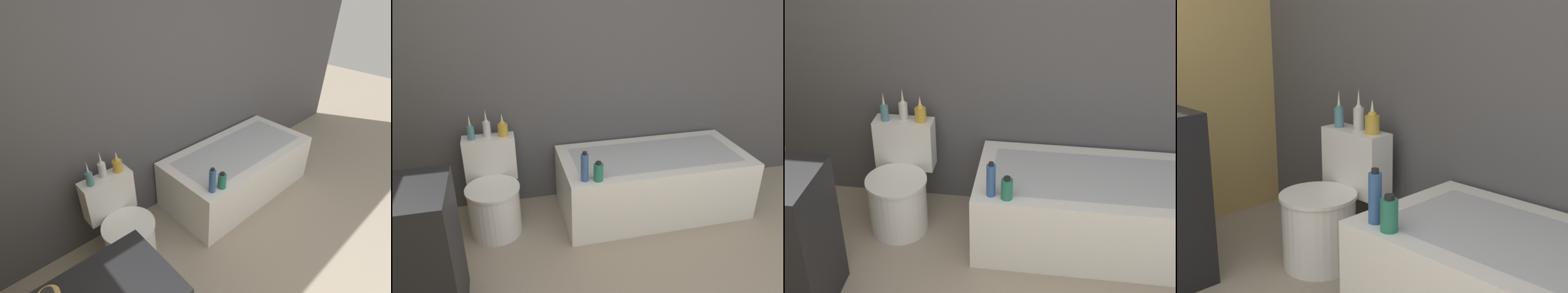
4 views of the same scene
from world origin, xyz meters
TOP-DOWN VIEW (x-y plane):
  - wall_back_tiled at (0.00, 2.09)m, footprint 6.40×0.06m
  - toilet at (-0.64, 1.69)m, footprint 0.42×0.57m
  - vase_gold at (-0.76, 1.88)m, footprint 0.06×0.06m
  - vase_silver at (-0.64, 1.92)m, footprint 0.06×0.06m
  - vase_bronze at (-0.52, 1.90)m, footprint 0.08×0.08m
  - shampoo_bottle_tall at (0.04, 1.37)m, footprint 0.06×0.06m
  - shampoo_bottle_short at (0.14, 1.35)m, footprint 0.07×0.07m

SIDE VIEW (x-z plane):
  - toilet at x=-0.64m, z-range -0.06..0.65m
  - shampoo_bottle_short at x=0.14m, z-range 0.51..0.67m
  - shampoo_bottle_tall at x=0.04m, z-range 0.51..0.75m
  - vase_bronze at x=-0.52m, z-range 0.69..0.88m
  - vase_gold at x=-0.76m, z-range 0.68..0.89m
  - vase_silver at x=-0.64m, z-range 0.68..0.91m
  - wall_back_tiled at x=0.00m, z-range 0.00..2.60m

